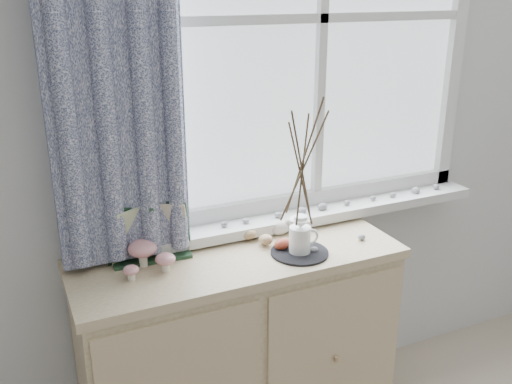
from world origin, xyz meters
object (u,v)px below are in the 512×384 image
sideboard (239,354)px  twig_pitcher (302,164)px  botanical_book (152,233)px  toadstool_cluster (146,254)px

sideboard → twig_pitcher: (0.21, -0.08, 0.77)m
botanical_book → sideboard: bearing=-11.2°
toadstool_cluster → twig_pitcher: twig_pitcher is taller
botanical_book → twig_pitcher: 0.57m
toadstool_cluster → sideboard: bearing=-6.2°
toadstool_cluster → botanical_book: bearing=47.9°
toadstool_cluster → twig_pitcher: 0.62m
sideboard → twig_pitcher: size_ratio=2.03×
botanical_book → toadstool_cluster: bearing=-129.5°
botanical_book → toadstool_cluster: 0.07m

